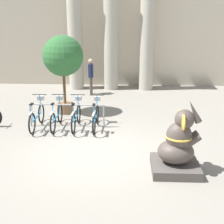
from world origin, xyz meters
TOP-DOWN VIEW (x-y plane):
  - ground_plane at (0.00, 0.00)m, footprint 60.00×60.00m
  - building_facade at (0.00, 8.60)m, footprint 20.00×0.20m
  - column_left at (-1.72, 7.60)m, footprint 0.89×0.89m
  - column_middle at (0.00, 7.60)m, footprint 0.89×0.89m
  - column_right at (1.72, 7.60)m, footprint 0.89×0.89m
  - bike_rack at (-1.14, 1.95)m, footprint 2.50×0.05m
  - bicycle_0 at (-2.09, 1.83)m, footprint 0.48×1.72m
  - bicycle_1 at (-1.46, 1.88)m, footprint 0.48×1.72m
  - bicycle_2 at (-0.82, 1.88)m, footprint 0.48×1.72m
  - bicycle_3 at (-0.19, 1.86)m, footprint 0.48×1.72m
  - elephant_statue at (1.99, -0.94)m, footprint 1.09×1.09m
  - person_pedestrian at (-0.86, 6.42)m, footprint 0.22×0.47m
  - potted_tree at (-1.50, 3.49)m, footprint 1.46×1.46m

SIDE VIEW (x-z plane):
  - ground_plane at x=0.00m, z-range 0.00..0.00m
  - bicycle_0 at x=-2.09m, z-range -0.10..0.90m
  - bicycle_1 at x=-1.46m, z-range -0.10..0.90m
  - bicycle_2 at x=-0.82m, z-range -0.10..0.90m
  - bicycle_3 at x=-0.19m, z-range -0.10..0.90m
  - bike_rack at x=-1.14m, z-range 0.18..0.95m
  - elephant_statue at x=1.99m, z-range -0.29..1.46m
  - person_pedestrian at x=-0.86m, z-range 0.16..1.80m
  - potted_tree at x=-1.50m, z-range 0.61..3.46m
  - column_left at x=-1.72m, z-range 0.04..5.20m
  - column_middle at x=0.00m, z-range 0.04..5.20m
  - column_right at x=1.72m, z-range 0.04..5.20m
  - building_facade at x=0.00m, z-range 0.00..6.00m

